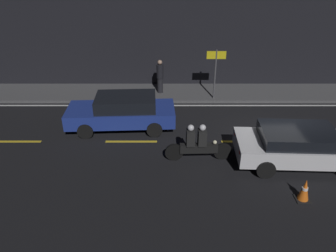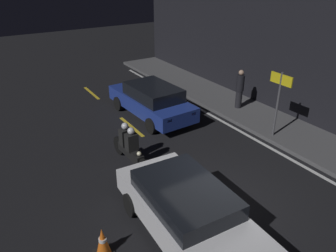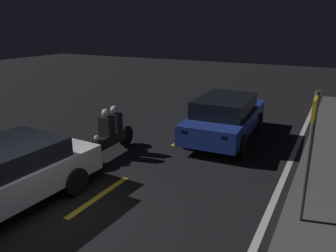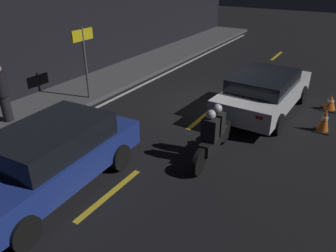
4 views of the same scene
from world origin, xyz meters
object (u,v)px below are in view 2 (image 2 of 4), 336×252
sedan_blue (151,100)px  motorcycle (130,147)px  traffic_cone_near (103,242)px  sedan_white (189,211)px  pedestrian (240,89)px  shop_sign (279,92)px

sedan_blue → motorcycle: bearing=137.0°
traffic_cone_near → sedan_white: bearing=74.6°
motorcycle → traffic_cone_near: bearing=-37.4°
sedan_blue → pedestrian: 3.84m
sedan_white → motorcycle: bearing=179.1°
sedan_white → traffic_cone_near: size_ratio=6.32×
sedan_blue → shop_sign: (4.11, 2.81, 1.08)m
sedan_blue → shop_sign: bearing=-148.4°
pedestrian → sedan_white: bearing=-51.5°
sedan_blue → shop_sign: shop_sign is taller
sedan_blue → motorcycle: size_ratio=1.89×
motorcycle → sedan_white: bearing=-5.2°
sedan_blue → pedestrian: pedestrian is taller
traffic_cone_near → shop_sign: (-1.75, 7.37, 1.48)m
sedan_white → pedestrian: bearing=131.0°
sedan_white → sedan_blue: bearing=160.1°
pedestrian → shop_sign: 2.86m
shop_sign → traffic_cone_near: bearing=-76.7°
motorcycle → shop_sign: shop_sign is taller
sedan_white → shop_sign: bearing=115.2°
sedan_blue → motorcycle: (2.87, -2.43, -0.10)m
sedan_white → shop_sign: size_ratio=1.89×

